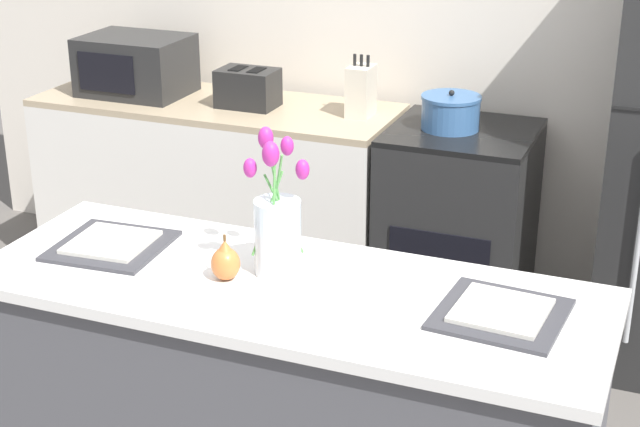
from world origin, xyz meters
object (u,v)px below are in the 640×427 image
(stove_range, at_px, (457,229))
(pear_figurine, at_px, (225,262))
(flower_vase, at_px, (277,227))
(plate_setting_right, at_px, (501,313))
(plate_setting_left, at_px, (111,244))
(toaster, at_px, (248,88))
(microwave, at_px, (136,65))
(cooking_pot, at_px, (451,112))
(knife_block, at_px, (361,91))

(stove_range, distance_m, pear_figurine, 1.73)
(flower_vase, distance_m, plate_setting_right, 0.66)
(pear_figurine, relative_size, plate_setting_left, 0.40)
(plate_setting_right, xyz_separation_m, toaster, (-1.48, 1.55, 0.08))
(flower_vase, height_order, plate_setting_left, flower_vase)
(plate_setting_right, height_order, microwave, microwave)
(plate_setting_right, distance_m, microwave, 2.59)
(plate_setting_right, bearing_deg, stove_range, 107.60)
(microwave, bearing_deg, toaster, -1.17)
(flower_vase, bearing_deg, plate_setting_left, -177.10)
(plate_setting_right, relative_size, toaster, 1.23)
(pear_figurine, distance_m, toaster, 1.77)
(plate_setting_right, height_order, cooking_pot, cooking_pot)
(pear_figurine, height_order, plate_setting_right, pear_figurine)
(pear_figurine, relative_size, microwave, 0.28)
(plate_setting_left, height_order, microwave, microwave)
(flower_vase, relative_size, knife_block, 1.55)
(microwave, height_order, knife_block, same)
(stove_range, height_order, microwave, microwave)
(stove_range, height_order, knife_block, knife_block)
(stove_range, bearing_deg, cooking_pot, -171.50)
(plate_setting_right, bearing_deg, pear_figurine, -174.96)
(knife_block, bearing_deg, cooking_pot, -6.05)
(flower_vase, height_order, cooking_pot, flower_vase)
(plate_setting_right, distance_m, toaster, 2.15)
(plate_setting_left, relative_size, cooking_pot, 1.38)
(flower_vase, height_order, toaster, flower_vase)
(plate_setting_left, bearing_deg, knife_block, 81.80)
(pear_figurine, distance_m, plate_setting_left, 0.43)
(toaster, distance_m, knife_block, 0.52)
(flower_vase, distance_m, plate_setting_left, 0.56)
(toaster, distance_m, microwave, 0.59)
(toaster, bearing_deg, stove_range, 0.73)
(cooking_pot, bearing_deg, stove_range, 8.50)
(microwave, bearing_deg, knife_block, 1.88)
(cooking_pot, relative_size, microwave, 0.52)
(plate_setting_left, bearing_deg, stove_range, 66.01)
(plate_setting_right, bearing_deg, flower_vase, 177.58)
(microwave, relative_size, knife_block, 1.78)
(plate_setting_left, distance_m, microwave, 1.80)
(stove_range, bearing_deg, pear_figurine, -99.47)
(pear_figurine, xyz_separation_m, knife_block, (-0.19, 1.67, 0.07))
(pear_figurine, xyz_separation_m, cooking_pot, (0.22, 1.62, 0.03))
(stove_range, relative_size, flower_vase, 2.14)
(stove_range, height_order, plate_setting_left, plate_setting_left)
(plate_setting_left, relative_size, toaster, 1.23)
(flower_vase, bearing_deg, stove_range, 84.28)
(pear_figurine, bearing_deg, microwave, 128.47)
(pear_figurine, bearing_deg, stove_range, 80.53)
(cooking_pot, bearing_deg, knife_block, 173.95)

